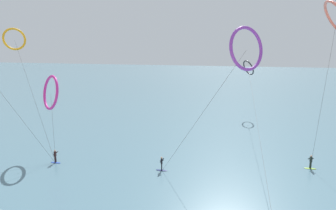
% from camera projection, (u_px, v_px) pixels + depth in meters
% --- Properties ---
extents(sea_water, '(400.00, 200.00, 0.08)m').
position_uv_depth(sea_water, '(222.00, 84.00, 116.41)').
color(sea_water, slate).
rests_on(sea_water, ground).
extents(surfer_lime, '(1.40, 0.63, 1.70)m').
position_uv_depth(surfer_lime, '(311.00, 163.00, 36.14)').
color(surfer_lime, '#8CC62D').
rests_on(surfer_lime, ground).
extents(surfer_cobalt, '(1.40, 0.62, 1.70)m').
position_uv_depth(surfer_cobalt, '(55.00, 157.00, 37.96)').
color(surfer_cobalt, '#2647B7').
rests_on(surfer_cobalt, ground).
extents(surfer_navy, '(1.40, 0.64, 1.70)m').
position_uv_depth(surfer_navy, '(162.00, 165.00, 35.61)').
color(surfer_navy, navy).
rests_on(surfer_navy, ground).
extents(kite_magenta, '(5.09, 5.78, 10.67)m').
position_uv_depth(kite_magenta, '(51.00, 93.00, 40.88)').
color(kite_magenta, '#CC288E').
rests_on(kite_magenta, ground).
extents(kite_violet, '(10.87, 4.44, 16.38)m').
position_uv_depth(kite_violet, '(246.00, 49.00, 28.43)').
color(kite_violet, purple).
rests_on(kite_violet, ground).
extents(kite_amber, '(11.03, 7.94, 17.05)m').
position_uv_depth(kite_amber, '(14.00, 39.00, 43.55)').
color(kite_amber, orange).
rests_on(kite_amber, ground).
extents(kite_charcoal, '(3.89, 46.16, 11.52)m').
position_uv_depth(kite_charcoal, '(248.00, 68.00, 63.58)').
color(kite_charcoal, black).
rests_on(kite_charcoal, ground).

